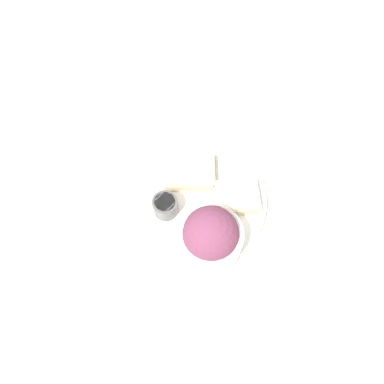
{
  "coord_description": "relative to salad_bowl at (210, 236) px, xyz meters",
  "views": [
    {
      "loc": [
        -0.13,
        -0.29,
        0.66
      ],
      "look_at": [
        0.0,
        0.0,
        0.03
      ],
      "focal_mm": 35.0,
      "sensor_mm": 36.0,
      "label": 1
    }
  ],
  "objects": [
    {
      "name": "ground_plane",
      "position": [
        0.01,
        0.1,
        -0.06
      ],
      "size": [
        4.0,
        4.0,
        0.0
      ],
      "primitive_type": "plane",
      "color": "beige"
    },
    {
      "name": "dinner_plate",
      "position": [
        0.01,
        0.1,
        -0.05
      ],
      "size": [
        0.29,
        0.29,
        0.01
      ],
      "color": "white",
      "rests_on": "ground_plane"
    },
    {
      "name": "salad_bowl",
      "position": [
        0.0,
        0.0,
        0.0
      ],
      "size": [
        0.11,
        0.11,
        0.1
      ],
      "color": "white",
      "rests_on": "dinner_plate"
    },
    {
      "name": "sauce_ramekin",
      "position": [
        -0.05,
        0.1,
        -0.02
      ],
      "size": [
        0.05,
        0.05,
        0.04
      ],
      "color": "#4C4C4C",
      "rests_on": "dinner_plate"
    },
    {
      "name": "cheese_toast_near",
      "position": [
        0.03,
        0.15,
        -0.03
      ],
      "size": [
        0.12,
        0.11,
        0.03
      ],
      "color": "#D1B27F",
      "rests_on": "dinner_plate"
    },
    {
      "name": "cheese_toast_far",
      "position": [
        0.09,
        0.06,
        -0.03
      ],
      "size": [
        0.1,
        0.09,
        0.03
      ],
      "color": "#D1B27F",
      "rests_on": "dinner_plate"
    },
    {
      "name": "wine_glass",
      "position": [
        0.13,
        -0.07,
        0.07
      ],
      "size": [
        0.08,
        0.08,
        0.18
      ],
      "color": "silver",
      "rests_on": "ground_plane"
    }
  ]
}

